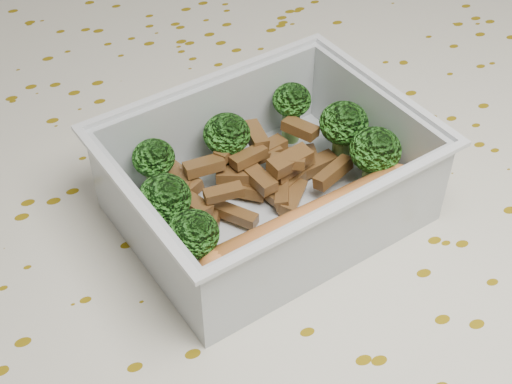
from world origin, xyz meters
name	(u,v)px	position (x,y,z in m)	size (l,w,h in m)	color
dining_table	(256,304)	(0.00, 0.00, 0.67)	(1.40, 0.90, 0.75)	brown
tablecloth	(256,260)	(0.00, 0.00, 0.72)	(1.46, 0.96, 0.19)	beige
lunch_container	(268,187)	(0.01, 0.01, 0.78)	(0.22, 0.19, 0.07)	silver
broccoli_florets	(260,159)	(0.01, 0.02, 0.79)	(0.18, 0.12, 0.05)	#608C3F
meat_pile	(261,173)	(0.01, 0.02, 0.78)	(0.13, 0.08, 0.03)	brown
sausage	(313,222)	(0.02, -0.03, 0.78)	(0.16, 0.05, 0.02)	#CD7334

